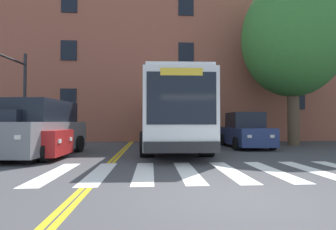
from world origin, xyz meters
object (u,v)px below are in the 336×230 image
(car_red_cross_street, at_px, (1,137))
(street_tree_curbside_large, at_px, (292,38))
(car_navy_far_lane, at_px, (245,132))
(traffic_light_far_corner, at_px, (5,81))
(city_bus, at_px, (172,114))
(car_teal_behind_bus, at_px, (165,125))
(car_grey_near_lane, at_px, (41,130))

(car_red_cross_street, relative_size, street_tree_curbside_large, 0.47)
(car_navy_far_lane, height_order, traffic_light_far_corner, traffic_light_far_corner)
(car_navy_far_lane, relative_size, street_tree_curbside_large, 0.42)
(city_bus, relative_size, car_navy_far_lane, 2.76)
(car_teal_behind_bus, height_order, traffic_light_far_corner, traffic_light_far_corner)
(car_teal_behind_bus, bearing_deg, car_grey_near_lane, -115.83)
(city_bus, distance_m, street_tree_curbside_large, 8.91)
(car_navy_far_lane, relative_size, traffic_light_far_corner, 0.84)
(car_grey_near_lane, bearing_deg, city_bus, 29.25)
(car_red_cross_street, bearing_deg, traffic_light_far_corner, 116.23)
(car_grey_near_lane, distance_m, car_red_cross_street, 1.44)
(car_red_cross_street, distance_m, traffic_light_far_corner, 3.99)
(car_navy_far_lane, bearing_deg, car_teal_behind_bus, 114.33)
(car_navy_far_lane, distance_m, traffic_light_far_corner, 12.36)
(car_navy_far_lane, distance_m, car_red_cross_street, 11.41)
(car_teal_behind_bus, distance_m, car_red_cross_street, 14.41)
(car_grey_near_lane, xyz_separation_m, car_red_cross_street, (-1.04, -0.96, -0.25))
(car_grey_near_lane, xyz_separation_m, street_tree_curbside_large, (13.09, 4.37, 5.43))
(car_red_cross_street, bearing_deg, street_tree_curbside_large, 20.67)
(car_grey_near_lane, bearing_deg, traffic_light_far_corner, 143.03)
(car_teal_behind_bus, relative_size, car_red_cross_street, 1.01)
(car_grey_near_lane, distance_m, traffic_light_far_corner, 3.77)
(car_navy_far_lane, xyz_separation_m, car_red_cross_street, (-10.67, -4.05, -0.03))
(street_tree_curbside_large, bearing_deg, car_teal_behind_bus, 134.95)
(car_grey_near_lane, bearing_deg, street_tree_curbside_large, 18.48)
(car_navy_far_lane, bearing_deg, car_red_cross_street, -159.21)
(car_grey_near_lane, distance_m, street_tree_curbside_large, 14.83)
(car_grey_near_lane, xyz_separation_m, car_navy_far_lane, (9.63, 3.09, -0.22))
(car_navy_far_lane, bearing_deg, traffic_light_far_corner, -173.94)
(car_grey_near_lane, relative_size, traffic_light_far_corner, 1.02)
(car_teal_behind_bus, bearing_deg, car_red_cross_street, -117.91)
(car_navy_far_lane, xyz_separation_m, traffic_light_far_corner, (-12.04, -1.28, 2.49))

